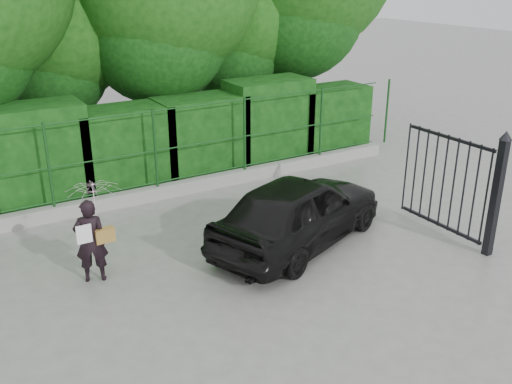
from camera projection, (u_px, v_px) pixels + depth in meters
ground at (239, 292)px, 9.34m from camera, size 80.00×80.00×0.00m
kerb at (142, 196)px, 12.87m from camera, size 14.00×0.25×0.30m
fence at (148, 150)px, 12.60m from camera, size 14.13×0.06×1.80m
hedge at (121, 147)px, 13.32m from camera, size 14.20×1.20×2.27m
gate at (474, 186)px, 10.52m from camera, size 0.22×2.33×2.36m
woman at (94, 216)px, 9.37m from camera, size 0.91×0.91×1.73m
car at (299, 210)px, 10.74m from camera, size 4.36×2.95×1.38m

